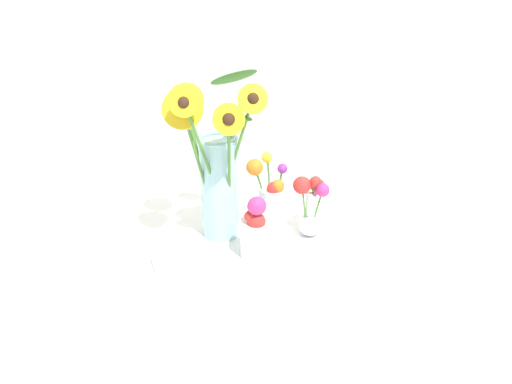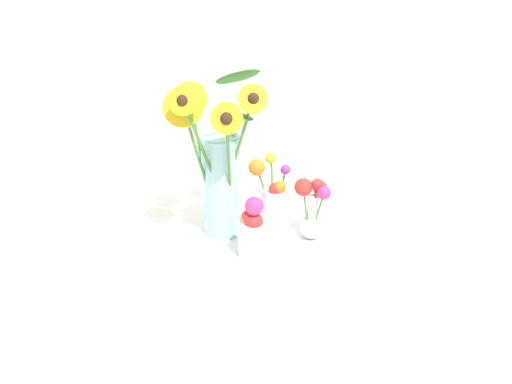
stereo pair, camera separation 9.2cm
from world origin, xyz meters
name	(u,v)px [view 1 (the left image)]	position (x,y,z in m)	size (l,w,h in m)	color
ground_plane	(273,268)	(0.00, 0.00, 0.00)	(6.00, 6.00, 0.00)	white
serving_tray	(256,244)	(-0.04, 0.09, 0.01)	(0.50, 0.50, 0.02)	white
mason_jar_sunflowers	(217,170)	(-0.13, 0.13, 0.19)	(0.24, 0.22, 0.42)	#9ED1D6
vase_small_center	(257,233)	(-0.04, 0.03, 0.08)	(0.08, 0.08, 0.16)	white
vase_bulb_right	(311,205)	(0.10, 0.12, 0.10)	(0.09, 0.08, 0.16)	white
vase_small_back	(271,201)	(0.00, 0.15, 0.09)	(0.10, 0.08, 0.19)	white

